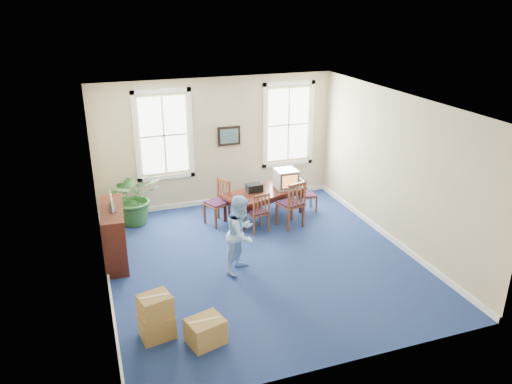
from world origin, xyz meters
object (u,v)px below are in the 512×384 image
object	(u,v)px
conference_table	(264,204)
cardboard_boxes	(168,310)
crt_tv	(286,179)
potted_plant	(134,197)
chair_near_left	(257,211)
credenza	(114,234)
man	(241,234)

from	to	relation	value
conference_table	cardboard_boxes	distance (m)	4.67
crt_tv	potted_plant	bearing A→B (deg)	169.87
chair_near_left	potted_plant	distance (m)	2.88
chair_near_left	credenza	bearing A→B (deg)	-3.09
conference_table	crt_tv	xyz separation A→B (m)	(0.58, 0.04, 0.56)
potted_plant	chair_near_left	bearing A→B (deg)	-27.87
credenza	conference_table	bearing A→B (deg)	19.12
conference_table	potted_plant	bearing A→B (deg)	148.86
conference_table	chair_near_left	world-z (taller)	chair_near_left
conference_table	man	xyz separation A→B (m)	(-1.26, -2.20, 0.44)
crt_tv	credenza	size ratio (longest dim) A/B	0.36
conference_table	chair_near_left	xyz separation A→B (m)	(-0.40, -0.67, 0.14)
chair_near_left	potted_plant	size ratio (longest dim) A/B	0.73
conference_table	potted_plant	world-z (taller)	potted_plant
chair_near_left	potted_plant	world-z (taller)	potted_plant
man	potted_plant	bearing A→B (deg)	75.32
conference_table	chair_near_left	bearing A→B (deg)	-139.26
man	chair_near_left	bearing A→B (deg)	15.73
conference_table	chair_near_left	distance (m)	0.80
conference_table	credenza	xyz separation A→B (m)	(-3.53, -1.01, 0.25)
chair_near_left	credenza	distance (m)	3.15
chair_near_left	credenza	world-z (taller)	credenza
man	potted_plant	distance (m)	3.33
crt_tv	credenza	distance (m)	4.26
conference_table	credenza	world-z (taller)	credenza
conference_table	credenza	size ratio (longest dim) A/B	1.31
crt_tv	cardboard_boxes	bearing A→B (deg)	-133.84
potted_plant	man	bearing A→B (deg)	-59.67
conference_table	credenza	bearing A→B (deg)	177.60
man	cardboard_boxes	xyz separation A→B (m)	(-1.68, -1.43, -0.38)
chair_near_left	cardboard_boxes	bearing A→B (deg)	40.19
conference_table	man	size ratio (longest dim) A/B	1.27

